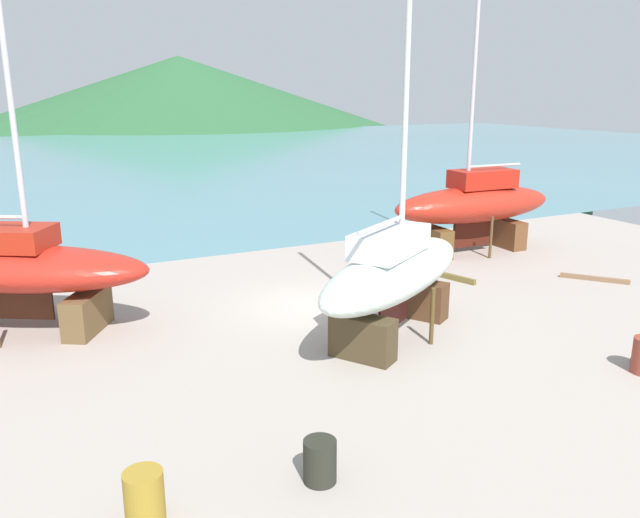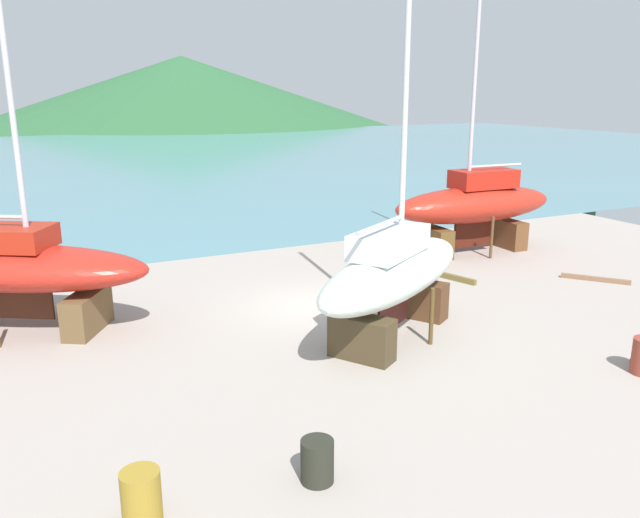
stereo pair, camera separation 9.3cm
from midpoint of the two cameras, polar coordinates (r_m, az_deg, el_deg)
ground_plane at (r=18.48m, az=2.84°, el=-6.47°), size 41.09×41.09×0.00m
sea_water at (r=66.54m, az=-19.21°, el=8.31°), size 164.35×81.27×0.01m
headland_hill at (r=142.82m, az=-12.06°, el=11.92°), size 167.01×167.01×27.24m
sailboat_small_center at (r=19.97m, az=-25.38°, el=-0.76°), size 7.81×6.09×12.67m
sailboat_mid_port at (r=17.61m, az=6.77°, el=-1.26°), size 7.35×5.65×11.38m
sailboat_far_slipway at (r=27.72m, az=13.83°, el=4.75°), size 7.76×2.59×11.76m
barrel_tipped_right at (r=11.20m, az=-15.48°, el=-19.85°), size 0.91×0.91×0.89m
barrel_tar_black at (r=11.77m, az=-0.01°, el=-17.66°), size 0.83×0.83×0.80m
timber_short_skew at (r=25.23m, az=23.55°, el=-1.64°), size 1.61×1.95×0.16m
timber_plank_far at (r=24.06m, az=10.85°, el=-1.35°), size 1.05×2.93×0.20m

